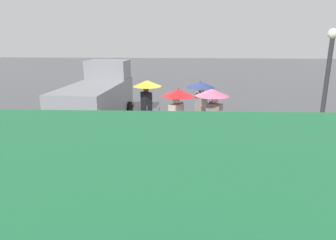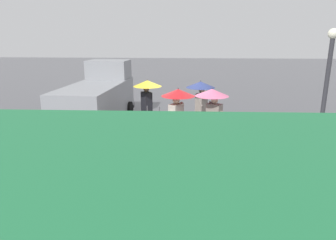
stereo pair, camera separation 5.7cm
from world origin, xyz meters
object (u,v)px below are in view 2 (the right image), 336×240
at_px(pedestrian_black_side, 177,106).
at_px(pedestrian_pink_side, 201,96).
at_px(hand_dolly_boxes, 151,131).
at_px(cargo_van_parked_right, 98,97).
at_px(street_lamp, 326,85).
at_px(pedestrian_white_side, 147,94).
at_px(pedestrian_far_side, 213,106).
at_px(shopping_cart_vendor, 184,129).

bearing_deg(pedestrian_black_side, pedestrian_pink_side, -114.04).
distance_m(hand_dolly_boxes, pedestrian_pink_side, 2.22).
height_order(cargo_van_parked_right, pedestrian_pink_side, cargo_van_parked_right).
relative_size(pedestrian_pink_side, street_lamp, 0.56).
relative_size(pedestrian_white_side, street_lamp, 0.56).
height_order(cargo_van_parked_right, pedestrian_far_side, cargo_van_parked_right).
distance_m(pedestrian_white_side, pedestrian_far_side, 2.92).
bearing_deg(pedestrian_far_side, pedestrian_white_side, -38.07).
bearing_deg(pedestrian_pink_side, cargo_van_parked_right, -20.26).
bearing_deg(hand_dolly_boxes, street_lamp, 164.31).
bearing_deg(street_lamp, shopping_cart_vendor, -21.46).
distance_m(pedestrian_pink_side, pedestrian_white_side, 1.99).
bearing_deg(pedestrian_black_side, pedestrian_white_side, -57.96).
bearing_deg(pedestrian_white_side, pedestrian_far_side, 141.93).
bearing_deg(pedestrian_far_side, street_lamp, 167.42).
xyz_separation_m(shopping_cart_vendor, hand_dolly_boxes, (1.15, 0.11, -0.07)).
xyz_separation_m(shopping_cart_vendor, street_lamp, (-3.89, 1.53, 1.80)).
bearing_deg(pedestrian_black_side, pedestrian_far_side, -174.26).
xyz_separation_m(shopping_cart_vendor, pedestrian_pink_side, (-0.57, -0.79, 1.02)).
height_order(cargo_van_parked_right, shopping_cart_vendor, cargo_van_parked_right).
distance_m(pedestrian_pink_side, street_lamp, 4.12).
bearing_deg(pedestrian_black_side, shopping_cart_vendor, -102.62).
bearing_deg(pedestrian_white_side, cargo_van_parked_right, -31.91).
bearing_deg(cargo_van_parked_right, street_lamp, 152.83).
relative_size(shopping_cart_vendor, pedestrian_white_side, 0.49).
height_order(cargo_van_parked_right, pedestrian_white_side, cargo_van_parked_right).
xyz_separation_m(shopping_cart_vendor, pedestrian_far_side, (-0.88, 0.86, 1.00)).
bearing_deg(shopping_cart_vendor, pedestrian_black_side, 77.38).
bearing_deg(pedestrian_pink_side, hand_dolly_boxes, 27.86).
relative_size(cargo_van_parked_right, pedestrian_white_side, 2.53).
xyz_separation_m(shopping_cart_vendor, pedestrian_white_side, (1.41, -0.94, 1.02)).
relative_size(pedestrian_black_side, pedestrian_far_side, 1.00).
distance_m(cargo_van_parked_right, pedestrian_far_side, 5.63).
bearing_deg(cargo_van_parked_right, pedestrian_pink_side, 159.74).
bearing_deg(shopping_cart_vendor, pedestrian_white_side, -33.68).
distance_m(shopping_cart_vendor, pedestrian_far_side, 1.59).
bearing_deg(pedestrian_white_side, shopping_cart_vendor, 146.32).
relative_size(cargo_van_parked_right, pedestrian_far_side, 2.53).
bearing_deg(hand_dolly_boxes, pedestrian_black_side, 137.41).
height_order(shopping_cart_vendor, pedestrian_pink_side, pedestrian_pink_side).
height_order(hand_dolly_boxes, pedestrian_pink_side, pedestrian_pink_side).
height_order(shopping_cart_vendor, pedestrian_far_side, pedestrian_far_side).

